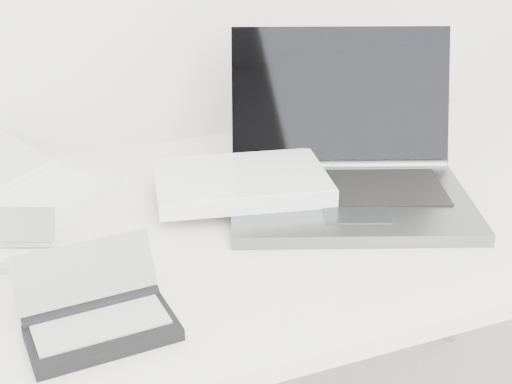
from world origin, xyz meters
name	(u,v)px	position (x,y,z in m)	size (l,w,h in m)	color
desk	(263,234)	(0.00, 1.55, 0.68)	(1.60, 0.80, 0.73)	white
laptop_large	(313,174)	(0.11, 1.57, 0.78)	(0.63, 0.52, 0.28)	#5D6063
netbook_open_white	(27,188)	(-0.38, 1.77, 0.75)	(0.39, 0.39, 0.07)	white
pda_silver	(23,250)	(-0.41, 1.54, 0.74)	(0.12, 0.13, 0.07)	#BBBBC0
palmtop_charcoal	(98,317)	(-0.34, 1.30, 0.75)	(0.20, 0.16, 0.10)	black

